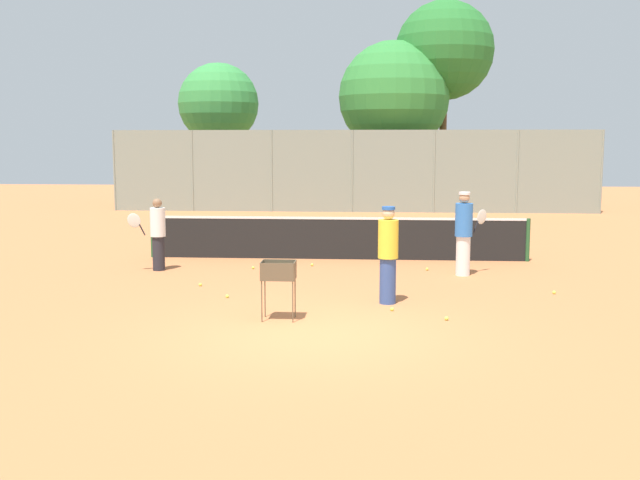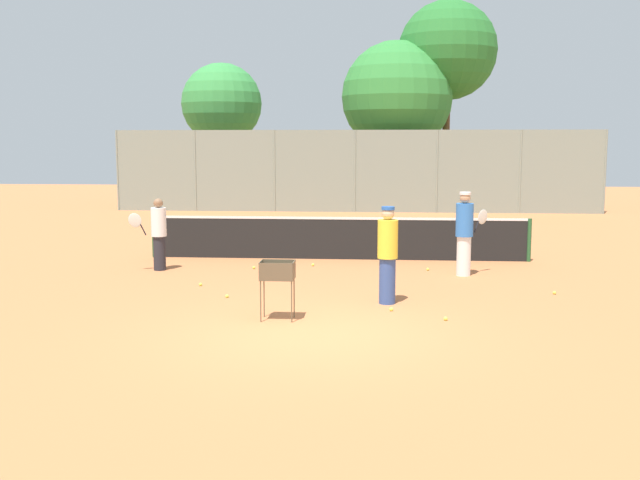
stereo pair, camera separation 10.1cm
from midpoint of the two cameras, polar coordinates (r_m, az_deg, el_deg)
ground_plane at (r=11.57m, az=-0.84°, el=-7.19°), size 80.00×80.00×0.00m
tennis_net at (r=18.79m, az=1.13°, el=0.21°), size 9.55×0.10×1.07m
back_fence at (r=31.59m, az=2.39°, el=5.26°), size 20.58×0.08×3.45m
tree_0 at (r=36.46m, az=-7.81°, el=10.18°), size 3.82×3.82×6.68m
tree_1 at (r=34.43m, az=5.58°, el=10.80°), size 4.99×4.99×7.47m
tree_2 at (r=35.31m, az=9.39°, el=14.01°), size 4.45×4.45×9.28m
player_white_outfit at (r=16.74m, az=10.73°, el=0.58°), size 0.79×0.67×1.85m
player_red_cap at (r=13.62m, az=4.99°, el=-1.03°), size 0.37×0.93×1.78m
player_yellow_shirt at (r=17.53m, az=-12.43°, el=0.48°), size 0.85×0.47×1.66m
ball_cart at (r=12.36m, az=-3.37°, el=-2.71°), size 0.56×0.41×0.98m
tennis_ball_0 at (r=17.48m, az=-5.28°, el=-2.11°), size 0.07×0.07×0.07m
tennis_ball_1 at (r=15.23m, az=17.22°, el=-3.83°), size 0.07×0.07×0.07m
tennis_ball_2 at (r=14.31m, az=-7.28°, el=-4.27°), size 0.07×0.07×0.07m
tennis_ball_3 at (r=12.60m, az=9.39°, el=-5.92°), size 0.07×0.07×0.07m
tennis_ball_4 at (r=17.81m, az=-0.77°, el=-1.90°), size 0.07×0.07×0.07m
tennis_ball_5 at (r=17.37m, az=7.99°, el=-2.21°), size 0.07×0.07×0.07m
tennis_ball_6 at (r=15.55m, az=-9.29°, el=-3.37°), size 0.07×0.07×0.07m
tennis_ball_7 at (r=13.17m, az=5.29°, el=-5.27°), size 0.07×0.07×0.07m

